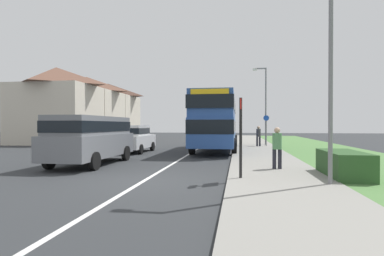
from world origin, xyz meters
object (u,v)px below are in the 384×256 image
(pedestrian_at_stop, at_px, (277,146))
(bus_stop_sign, at_px, (241,132))
(double_decker_bus, at_px, (216,119))
(cycle_route_sign, at_px, (266,129))
(parked_van_grey, at_px, (92,136))
(pedestrian_walking_away, at_px, (258,135))
(parked_car_white, at_px, (133,138))
(street_lamp_mid, at_px, (264,101))
(street_lamp_near, at_px, (327,39))

(pedestrian_at_stop, height_order, bus_stop_sign, bus_stop_sign)
(double_decker_bus, xyz_separation_m, cycle_route_sign, (3.66, 3.95, -0.71))
(double_decker_bus, relative_size, pedestrian_at_stop, 5.93)
(double_decker_bus, distance_m, parked_van_grey, 9.47)
(pedestrian_walking_away, xyz_separation_m, cycle_route_sign, (0.63, 0.56, 0.45))
(parked_car_white, bearing_deg, double_decker_bus, 20.32)
(pedestrian_walking_away, distance_m, bus_stop_sign, 14.74)
(double_decker_bus, distance_m, pedestrian_at_stop, 9.61)
(bus_stop_sign, bearing_deg, parked_car_white, 125.83)
(pedestrian_at_stop, relative_size, bus_stop_sign, 0.64)
(street_lamp_mid, bearing_deg, double_decker_bus, -123.42)
(parked_van_grey, xyz_separation_m, street_lamp_near, (8.87, -3.89, 2.86))
(parked_van_grey, bearing_deg, double_decker_bus, 58.22)
(pedestrian_walking_away, xyz_separation_m, street_lamp_near, (0.87, -15.30, 3.16))
(double_decker_bus, xyz_separation_m, street_lamp_near, (3.90, -11.91, 1.99))
(street_lamp_mid, bearing_deg, pedestrian_walking_away, -106.03)
(parked_van_grey, height_order, pedestrian_at_stop, parked_van_grey)
(street_lamp_mid, bearing_deg, bus_stop_sign, -97.09)
(pedestrian_walking_away, distance_m, cycle_route_sign, 0.96)
(pedestrian_at_stop, bearing_deg, cycle_route_sign, 86.74)
(pedestrian_at_stop, height_order, cycle_route_sign, cycle_route_sign)
(parked_car_white, distance_m, bus_stop_sign, 11.55)
(double_decker_bus, height_order, street_lamp_near, street_lamp_near)
(parked_car_white, distance_m, street_lamp_mid, 11.90)
(pedestrian_walking_away, xyz_separation_m, street_lamp_mid, (0.61, 2.13, 2.82))
(parked_car_white, bearing_deg, street_lamp_mid, 40.09)
(cycle_route_sign, distance_m, street_lamp_near, 16.09)
(pedestrian_at_stop, distance_m, street_lamp_mid, 14.88)
(parked_van_grey, bearing_deg, street_lamp_mid, 57.54)
(parked_car_white, xyz_separation_m, street_lamp_near, (9.10, -9.99, 3.19))
(parked_van_grey, height_order, parked_car_white, parked_van_grey)
(cycle_route_sign, bearing_deg, parked_car_white, -146.45)
(pedestrian_walking_away, bearing_deg, parked_car_white, -147.16)
(street_lamp_near, bearing_deg, double_decker_bus, 108.12)
(parked_van_grey, height_order, bus_stop_sign, bus_stop_sign)
(double_decker_bus, height_order, pedestrian_at_stop, double_decker_bus)
(parked_car_white, relative_size, cycle_route_sign, 1.65)
(parked_car_white, bearing_deg, pedestrian_walking_away, 32.84)
(parked_car_white, relative_size, pedestrian_at_stop, 2.49)
(pedestrian_walking_away, relative_size, street_lamp_near, 0.23)
(pedestrian_at_stop, distance_m, bus_stop_sign, 2.64)
(cycle_route_sign, bearing_deg, street_lamp_mid, 90.65)
(pedestrian_walking_away, relative_size, street_lamp_mid, 0.26)
(parked_van_grey, distance_m, pedestrian_at_stop, 7.96)
(pedestrian_at_stop, distance_m, pedestrian_walking_away, 12.46)
(double_decker_bus, relative_size, parked_van_grey, 1.82)
(cycle_route_sign, bearing_deg, double_decker_bus, -132.82)
(double_decker_bus, distance_m, street_lamp_mid, 6.81)
(double_decker_bus, bearing_deg, bus_stop_sign, -82.16)
(bus_stop_sign, distance_m, street_lamp_mid, 17.07)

